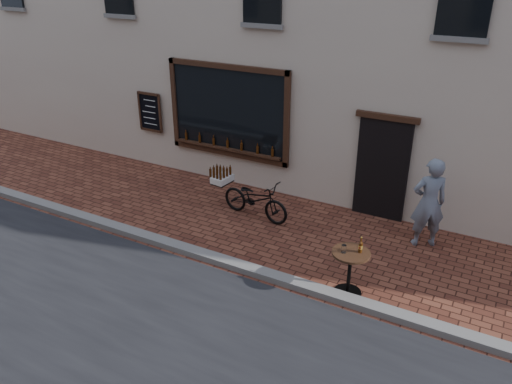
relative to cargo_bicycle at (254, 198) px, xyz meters
The scene contains 5 objects.
ground 2.22m from the cargo_bicycle, 77.76° to the right, with size 90.00×90.00×0.00m, color #4E2419.
kerb 2.01m from the cargo_bicycle, 76.53° to the right, with size 90.00×0.25×0.12m, color slate.
cargo_bicycle is the anchor object (origin of this frame).
bistro_table 3.21m from the cargo_bicycle, 31.25° to the right, with size 0.64×0.64×1.09m.
pedestrian 3.59m from the cargo_bicycle, ahead, with size 0.67×0.44×1.83m, color slate.
Camera 1 is at (4.25, -6.38, 5.18)m, focal length 35.00 mm.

